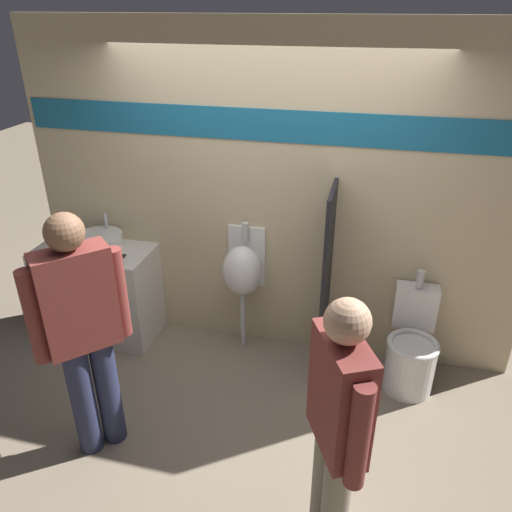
% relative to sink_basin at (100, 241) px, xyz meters
% --- Properties ---
extents(ground_plane, '(16.00, 16.00, 0.00)m').
position_rel_sink_basin_xyz_m(ground_plane, '(1.44, -0.36, -0.92)').
color(ground_plane, gray).
extents(display_wall, '(4.10, 0.07, 2.70)m').
position_rel_sink_basin_xyz_m(display_wall, '(1.44, 0.24, 0.44)').
color(display_wall, beige).
rests_on(display_wall, ground_plane).
extents(sink_counter, '(1.01, 0.52, 0.86)m').
position_rel_sink_basin_xyz_m(sink_counter, '(-0.05, -0.05, -0.49)').
color(sink_counter, silver).
rests_on(sink_counter, ground_plane).
extents(sink_basin, '(0.39, 0.39, 0.26)m').
position_rel_sink_basin_xyz_m(sink_basin, '(0.00, 0.00, 0.00)').
color(sink_basin, white).
rests_on(sink_basin, sink_counter).
extents(cell_phone, '(0.07, 0.14, 0.01)m').
position_rel_sink_basin_xyz_m(cell_phone, '(0.25, -0.16, -0.06)').
color(cell_phone, black).
rests_on(cell_phone, sink_counter).
extents(divider_near_counter, '(0.03, 0.51, 1.58)m').
position_rel_sink_basin_xyz_m(divider_near_counter, '(1.97, -0.05, -0.13)').
color(divider_near_counter, black).
rests_on(divider_near_counter, ground_plane).
extents(urinal_near_counter, '(0.34, 0.31, 1.16)m').
position_rel_sink_basin_xyz_m(urinal_near_counter, '(1.26, 0.06, -0.15)').
color(urinal_near_counter, silver).
rests_on(urinal_near_counter, ground_plane).
extents(toilet, '(0.40, 0.56, 0.93)m').
position_rel_sink_basin_xyz_m(toilet, '(2.68, -0.10, -0.61)').
color(toilet, white).
rests_on(toilet, ground_plane).
extents(person_in_vest, '(0.35, 0.52, 1.64)m').
position_rel_sink_basin_xyz_m(person_in_vest, '(2.21, -1.61, -0.02)').
color(person_in_vest, gray).
rests_on(person_in_vest, ground_plane).
extents(person_with_lanyard, '(0.45, 0.47, 1.74)m').
position_rel_sink_basin_xyz_m(person_with_lanyard, '(0.60, -1.25, 0.04)').
color(person_with_lanyard, '#282D4C').
rests_on(person_with_lanyard, ground_plane).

